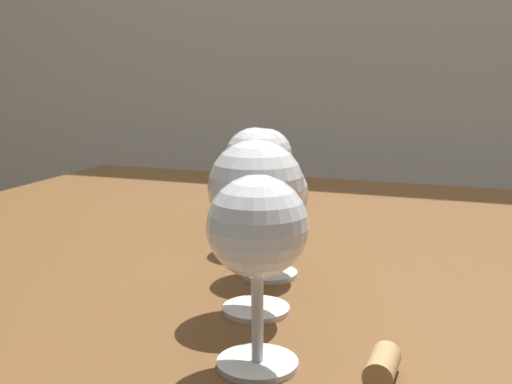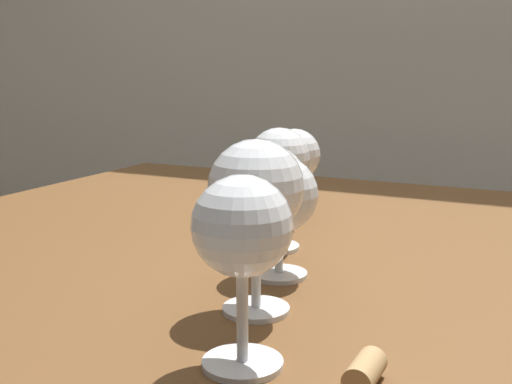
{
  "view_description": "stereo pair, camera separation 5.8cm",
  "coord_description": "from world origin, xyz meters",
  "px_view_note": "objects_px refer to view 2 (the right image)",
  "views": [
    {
      "loc": [
        0.14,
        -0.78,
        0.99
      ],
      "look_at": [
        -0.05,
        -0.25,
        0.88
      ],
      "focal_mm": 45.75,
      "sensor_mm": 36.0,
      "label": 1
    },
    {
      "loc": [
        0.2,
        -0.76,
        0.99
      ],
      "look_at": [
        -0.05,
        -0.25,
        0.88
      ],
      "focal_mm": 45.75,
      "sensor_mm": 36.0,
      "label": 2
    }
  ],
  "objects_px": {
    "wine_glass_white": "(294,156)",
    "wine_glass_cabernet": "(273,181)",
    "cork": "(365,372)",
    "wine_glass_rose": "(256,191)",
    "wine_glass_amber": "(279,197)",
    "wine_glass_chardonnay": "(242,232)",
    "wine_glass_pinot": "(279,160)"
  },
  "relations": [
    {
      "from": "wine_glass_white",
      "to": "wine_glass_cabernet",
      "type": "bearing_deg",
      "value": -74.07
    },
    {
      "from": "cork",
      "to": "wine_glass_rose",
      "type": "bearing_deg",
      "value": 144.41
    },
    {
      "from": "wine_glass_amber",
      "to": "cork",
      "type": "distance_m",
      "value": 0.26
    },
    {
      "from": "wine_glass_rose",
      "to": "wine_glass_white",
      "type": "bearing_deg",
      "value": 107.9
    },
    {
      "from": "wine_glass_amber",
      "to": "wine_glass_cabernet",
      "type": "distance_m",
      "value": 0.11
    },
    {
      "from": "wine_glass_rose",
      "to": "wine_glass_chardonnay",
      "type": "bearing_deg",
      "value": -69.51
    },
    {
      "from": "wine_glass_cabernet",
      "to": "wine_glass_white",
      "type": "distance_m",
      "value": 0.22
    },
    {
      "from": "wine_glass_rose",
      "to": "wine_glass_cabernet",
      "type": "height_order",
      "value": "wine_glass_rose"
    },
    {
      "from": "wine_glass_amber",
      "to": "wine_glass_white",
      "type": "distance_m",
      "value": 0.33
    },
    {
      "from": "wine_glass_amber",
      "to": "wine_glass_white",
      "type": "relative_size",
      "value": 1.03
    },
    {
      "from": "wine_glass_pinot",
      "to": "cork",
      "type": "height_order",
      "value": "wine_glass_pinot"
    },
    {
      "from": "wine_glass_cabernet",
      "to": "wine_glass_pinot",
      "type": "height_order",
      "value": "wine_glass_pinot"
    },
    {
      "from": "wine_glass_pinot",
      "to": "cork",
      "type": "relative_size",
      "value": 3.31
    },
    {
      "from": "wine_glass_amber",
      "to": "wine_glass_chardonnay",
      "type": "bearing_deg",
      "value": -73.53
    },
    {
      "from": "wine_glass_white",
      "to": "wine_glass_pinot",
      "type": "bearing_deg",
      "value": -79.0
    },
    {
      "from": "wine_glass_amber",
      "to": "cork",
      "type": "xyz_separation_m",
      "value": [
        0.15,
        -0.2,
        -0.08
      ]
    },
    {
      "from": "wine_glass_rose",
      "to": "wine_glass_pinot",
      "type": "height_order",
      "value": "wine_glass_rose"
    },
    {
      "from": "wine_glass_rose",
      "to": "wine_glass_pinot",
      "type": "xyz_separation_m",
      "value": [
        -0.11,
        0.31,
        -0.02
      ]
    },
    {
      "from": "wine_glass_cabernet",
      "to": "wine_glass_pinot",
      "type": "distance_m",
      "value": 0.12
    },
    {
      "from": "cork",
      "to": "wine_glass_cabernet",
      "type": "bearing_deg",
      "value": 124.88
    },
    {
      "from": "wine_glass_cabernet",
      "to": "wine_glass_chardonnay",
      "type": "bearing_deg",
      "value": -69.84
    },
    {
      "from": "cork",
      "to": "wine_glass_pinot",
      "type": "bearing_deg",
      "value": 121.3
    },
    {
      "from": "wine_glass_rose",
      "to": "wine_glass_cabernet",
      "type": "xyz_separation_m",
      "value": [
        -0.07,
        0.2,
        -0.03
      ]
    },
    {
      "from": "wine_glass_chardonnay",
      "to": "wine_glass_rose",
      "type": "height_order",
      "value": "wine_glass_rose"
    },
    {
      "from": "wine_glass_cabernet",
      "to": "cork",
      "type": "relative_size",
      "value": 3.03
    },
    {
      "from": "wine_glass_chardonnay",
      "to": "wine_glass_pinot",
      "type": "xyz_separation_m",
      "value": [
        -0.15,
        0.41,
        -0.01
      ]
    },
    {
      "from": "wine_glass_chardonnay",
      "to": "cork",
      "type": "height_order",
      "value": "wine_glass_chardonnay"
    },
    {
      "from": "wine_glass_pinot",
      "to": "cork",
      "type": "xyz_separation_m",
      "value": [
        0.24,
        -0.4,
        -0.08
      ]
    },
    {
      "from": "wine_glass_white",
      "to": "cork",
      "type": "xyz_separation_m",
      "value": [
        0.26,
        -0.5,
        -0.07
      ]
    },
    {
      "from": "wine_glass_amber",
      "to": "wine_glass_pinot",
      "type": "xyz_separation_m",
      "value": [
        -0.09,
        0.2,
        0.01
      ]
    },
    {
      "from": "wine_glass_chardonnay",
      "to": "wine_glass_cabernet",
      "type": "distance_m",
      "value": 0.32
    },
    {
      "from": "wine_glass_amber",
      "to": "cork",
      "type": "bearing_deg",
      "value": -51.99
    }
  ]
}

